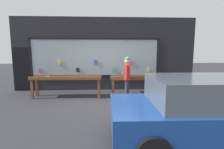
# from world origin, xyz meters

# --- Properties ---
(ground_plane) EXTENTS (40.00, 40.00, 0.00)m
(ground_plane) POSITION_xyz_m (0.00, 0.00, 0.00)
(ground_plane) COLOR #2D2D33
(shopfront_facade) EXTENTS (8.88, 0.29, 3.54)m
(shopfront_facade) POSITION_xyz_m (-0.07, 2.39, 1.75)
(shopfront_facade) COLOR black
(shopfront_facade) RESTS_ON ground_plane
(display_table_left) EXTENTS (2.89, 0.70, 0.93)m
(display_table_left) POSITION_xyz_m (-1.64, 0.97, 0.76)
(display_table_left) COLOR brown
(display_table_left) RESTS_ON ground_plane
(display_table_right) EXTENTS (2.89, 0.68, 0.89)m
(display_table_right) POSITION_xyz_m (1.63, 0.97, 0.72)
(display_table_right) COLOR brown
(display_table_right) RESTS_ON ground_plane
(person_browsing) EXTENTS (0.32, 0.66, 1.73)m
(person_browsing) POSITION_xyz_m (0.82, 0.45, 1.02)
(person_browsing) COLOR #2D334C
(person_browsing) RESTS_ON ground_plane
(small_dog) EXTENTS (0.35, 0.51, 0.38)m
(small_dog) POSITION_xyz_m (1.35, 0.30, 0.25)
(small_dog) COLOR black
(small_dog) RESTS_ON ground_plane
(sandwich_board_sign) EXTENTS (0.75, 0.85, 0.87)m
(sandwich_board_sign) POSITION_xyz_m (3.72, 1.00, 0.44)
(sandwich_board_sign) COLOR black
(sandwich_board_sign) RESTS_ON ground_plane
(parked_car) EXTENTS (3.97, 2.03, 1.41)m
(parked_car) POSITION_xyz_m (2.00, -2.81, 0.74)
(parked_car) COLOR navy
(parked_car) RESTS_ON ground_plane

